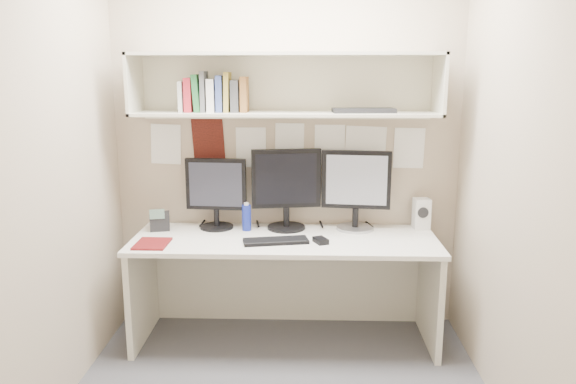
{
  "coord_description": "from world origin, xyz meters",
  "views": [
    {
      "loc": [
        0.14,
        -2.9,
        1.81
      ],
      "look_at": [
        0.03,
        0.35,
        1.1
      ],
      "focal_mm": 35.0,
      "sensor_mm": 36.0,
      "label": 1
    }
  ],
  "objects_px": {
    "desk": "(285,289)",
    "speaker": "(421,214)",
    "monitor_right": "(356,188)",
    "monitor_left": "(216,191)",
    "desk_phone": "(160,221)",
    "maroon_notebook": "(152,244)",
    "keyboard": "(276,241)",
    "monitor_center": "(286,187)"
  },
  "relations": [
    {
      "from": "desk",
      "to": "monitor_left",
      "type": "bearing_deg",
      "value": 155.64
    },
    {
      "from": "monitor_center",
      "to": "monitor_right",
      "type": "bearing_deg",
      "value": -8.19
    },
    {
      "from": "speaker",
      "to": "maroon_notebook",
      "type": "bearing_deg",
      "value": -171.18
    },
    {
      "from": "monitor_right",
      "to": "speaker",
      "type": "height_order",
      "value": "monitor_right"
    },
    {
      "from": "monitor_right",
      "to": "desk_phone",
      "type": "bearing_deg",
      "value": -170.64
    },
    {
      "from": "monitor_right",
      "to": "speaker",
      "type": "relative_size",
      "value": 2.57
    },
    {
      "from": "monitor_left",
      "to": "monitor_center",
      "type": "bearing_deg",
      "value": 4.22
    },
    {
      "from": "maroon_notebook",
      "to": "desk_phone",
      "type": "height_order",
      "value": "desk_phone"
    },
    {
      "from": "monitor_left",
      "to": "maroon_notebook",
      "type": "height_order",
      "value": "monitor_left"
    },
    {
      "from": "monitor_center",
      "to": "maroon_notebook",
      "type": "relative_size",
      "value": 2.26
    },
    {
      "from": "desk",
      "to": "maroon_notebook",
      "type": "relative_size",
      "value": 8.12
    },
    {
      "from": "speaker",
      "to": "monitor_center",
      "type": "bearing_deg",
      "value": 176.72
    },
    {
      "from": "desk",
      "to": "monitor_right",
      "type": "relative_size",
      "value": 3.65
    },
    {
      "from": "desk",
      "to": "monitor_center",
      "type": "bearing_deg",
      "value": 89.47
    },
    {
      "from": "desk",
      "to": "speaker",
      "type": "bearing_deg",
      "value": 14.61
    },
    {
      "from": "monitor_right",
      "to": "desk_phone",
      "type": "xyz_separation_m",
      "value": [
        -1.35,
        -0.07,
        -0.23
      ]
    },
    {
      "from": "maroon_notebook",
      "to": "monitor_right",
      "type": "bearing_deg",
      "value": 17.9
    },
    {
      "from": "monitor_center",
      "to": "keyboard",
      "type": "distance_m",
      "value": 0.44
    },
    {
      "from": "monitor_right",
      "to": "maroon_notebook",
      "type": "height_order",
      "value": "monitor_right"
    },
    {
      "from": "speaker",
      "to": "keyboard",
      "type": "bearing_deg",
      "value": -164.99
    },
    {
      "from": "monitor_left",
      "to": "maroon_notebook",
      "type": "xyz_separation_m",
      "value": [
        -0.35,
        -0.4,
        -0.26
      ]
    },
    {
      "from": "monitor_center",
      "to": "maroon_notebook",
      "type": "height_order",
      "value": "monitor_center"
    },
    {
      "from": "monitor_left",
      "to": "speaker",
      "type": "height_order",
      "value": "monitor_left"
    },
    {
      "from": "desk",
      "to": "speaker",
      "type": "height_order",
      "value": "speaker"
    },
    {
      "from": "keyboard",
      "to": "speaker",
      "type": "xyz_separation_m",
      "value": [
        0.99,
        0.36,
        0.1
      ]
    },
    {
      "from": "maroon_notebook",
      "to": "keyboard",
      "type": "bearing_deg",
      "value": 6.06
    },
    {
      "from": "monitor_right",
      "to": "speaker",
      "type": "bearing_deg",
      "value": 9.7
    },
    {
      "from": "monitor_left",
      "to": "keyboard",
      "type": "xyz_separation_m",
      "value": [
        0.43,
        -0.33,
        -0.25
      ]
    },
    {
      "from": "desk_phone",
      "to": "speaker",
      "type": "bearing_deg",
      "value": -10.7
    },
    {
      "from": "monitor_right",
      "to": "speaker",
      "type": "distance_m",
      "value": 0.49
    },
    {
      "from": "monitor_center",
      "to": "monitor_right",
      "type": "relative_size",
      "value": 1.01
    },
    {
      "from": "monitor_center",
      "to": "speaker",
      "type": "distance_m",
      "value": 0.95
    },
    {
      "from": "speaker",
      "to": "maroon_notebook",
      "type": "height_order",
      "value": "speaker"
    },
    {
      "from": "speaker",
      "to": "desk",
      "type": "bearing_deg",
      "value": -170.22
    },
    {
      "from": "monitor_center",
      "to": "keyboard",
      "type": "relative_size",
      "value": 1.35
    },
    {
      "from": "desk",
      "to": "monitor_left",
      "type": "distance_m",
      "value": 0.82
    },
    {
      "from": "maroon_notebook",
      "to": "desk_phone",
      "type": "bearing_deg",
      "value": 96.87
    },
    {
      "from": "monitor_center",
      "to": "keyboard",
      "type": "xyz_separation_m",
      "value": [
        -0.06,
        -0.33,
        -0.28
      ]
    },
    {
      "from": "monitor_center",
      "to": "maroon_notebook",
      "type": "xyz_separation_m",
      "value": [
        -0.84,
        -0.4,
        -0.29
      ]
    },
    {
      "from": "speaker",
      "to": "desk_phone",
      "type": "distance_m",
      "value": 1.81
    },
    {
      "from": "monitor_right",
      "to": "desk_phone",
      "type": "height_order",
      "value": "monitor_right"
    },
    {
      "from": "desk",
      "to": "speaker",
      "type": "distance_m",
      "value": 1.08
    }
  ]
}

